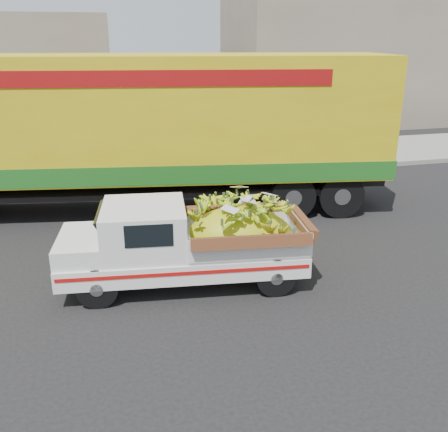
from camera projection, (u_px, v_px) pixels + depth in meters
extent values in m
plane|color=black|center=(100.00, 297.00, 8.53)|extent=(100.00, 100.00, 0.00)
cube|color=gray|center=(93.00, 184.00, 14.74)|extent=(60.00, 0.25, 0.15)
cube|color=gray|center=(92.00, 167.00, 16.65)|extent=(60.00, 4.00, 0.14)
cube|color=gray|center=(368.00, 61.00, 25.31)|extent=(14.00, 6.00, 6.00)
cylinder|color=black|center=(97.00, 288.00, 8.11)|extent=(0.70, 0.28, 0.69)
cylinder|color=black|center=(105.00, 255.00, 9.34)|extent=(0.70, 0.28, 0.69)
cylinder|color=black|center=(276.00, 277.00, 8.49)|extent=(0.70, 0.28, 0.69)
cylinder|color=black|center=(260.00, 246.00, 9.71)|extent=(0.70, 0.28, 0.69)
cube|color=silver|center=(183.00, 257.00, 8.85)|extent=(4.40, 2.06, 0.35)
cube|color=#A50F0C|center=(186.00, 274.00, 8.11)|extent=(4.12, 0.53, 0.06)
cube|color=silver|center=(63.00, 269.00, 8.63)|extent=(0.28, 1.50, 0.13)
cube|color=silver|center=(81.00, 245.00, 8.52)|extent=(0.94, 1.53, 0.32)
cube|color=silver|center=(144.00, 229.00, 8.57)|extent=(1.57, 1.64, 0.81)
cube|color=black|center=(149.00, 236.00, 7.84)|extent=(0.76, 0.11, 0.38)
cube|color=silver|center=(244.00, 233.00, 8.85)|extent=(2.25, 1.78, 0.46)
ellipsoid|color=yellow|center=(238.00, 238.00, 8.87)|extent=(2.02, 1.45, 1.15)
cylinder|color=black|center=(341.00, 195.00, 12.14)|extent=(1.14, 0.50, 1.10)
cylinder|color=black|center=(319.00, 174.00, 14.02)|extent=(1.14, 0.50, 1.10)
cylinder|color=black|center=(292.00, 197.00, 12.04)|extent=(1.14, 0.50, 1.10)
cylinder|color=black|center=(277.00, 175.00, 13.91)|extent=(1.14, 0.50, 1.10)
cube|color=black|center=(148.00, 180.00, 12.60)|extent=(12.00, 3.00, 0.36)
cube|color=gold|center=(145.00, 116.00, 12.06)|extent=(12.01, 4.44, 2.84)
cube|color=#1C5C1A|center=(147.00, 163.00, 12.45)|extent=(12.08, 4.47, 0.45)
cube|color=maroon|center=(139.00, 79.00, 10.55)|extent=(8.28, 1.43, 0.35)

